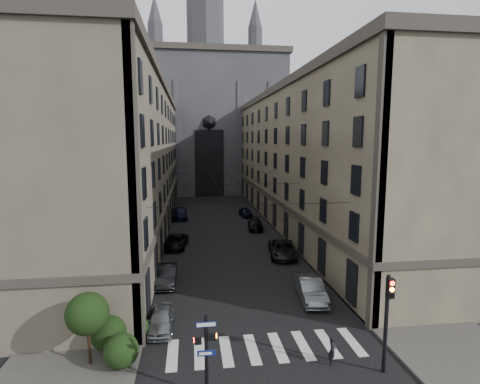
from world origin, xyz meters
name	(u,v)px	position (x,y,z in m)	size (l,w,h in m)	color
sidewalk_left	(143,228)	(-10.50, 36.00, 0.07)	(7.00, 80.00, 0.15)	#383533
sidewalk_right	(294,223)	(10.50, 36.00, 0.07)	(7.00, 80.00, 0.15)	#383533
zebra_crossing	(265,348)	(0.00, 5.00, 0.01)	(11.00, 3.20, 0.01)	beige
building_left	(118,160)	(-13.44, 36.00, 9.34)	(13.60, 60.60, 18.85)	#534A3F
building_right	(316,158)	(13.44, 36.00, 9.34)	(13.60, 60.60, 18.85)	brown
gothic_tower	(206,115)	(0.00, 74.96, 17.80)	(35.00, 23.00, 58.00)	#2D2D33
pedestrian_signal_left	(206,348)	(-3.51, 1.50, 2.32)	(1.02, 0.38, 4.00)	black
traffic_light_right	(387,312)	(5.60, 1.92, 3.29)	(0.34, 0.50, 5.20)	black
shrub_cluster	(106,329)	(-8.72, 5.01, 1.80)	(3.90, 4.40, 3.90)	black
tram_wires	(221,174)	(0.00, 35.63, 7.25)	(14.00, 60.00, 0.43)	black
car_left_near	(161,319)	(-6.07, 8.00, 0.66)	(1.57, 3.89, 1.33)	slate
car_left_midnear	(166,275)	(-6.20, 15.59, 0.77)	(1.62, 4.64, 1.53)	black
car_left_midfar	(176,242)	(-5.82, 26.22, 0.70)	(2.33, 5.05, 1.40)	black
car_left_far	(180,213)	(-5.77, 41.87, 0.82)	(2.31, 5.67, 1.65)	black
car_right_near	(311,289)	(4.67, 11.01, 0.81)	(1.71, 4.91, 1.62)	slate
car_right_midnear	(283,249)	(5.17, 21.49, 0.78)	(2.60, 5.64, 1.57)	black
car_right_midfar	(255,224)	(4.44, 33.45, 0.68)	(1.92, 4.72, 1.37)	black
car_right_far	(246,212)	(4.43, 42.13, 0.68)	(1.60, 3.99, 1.36)	black
pedestrian	(332,350)	(3.22, 3.00, 0.78)	(0.57, 0.37, 1.56)	black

